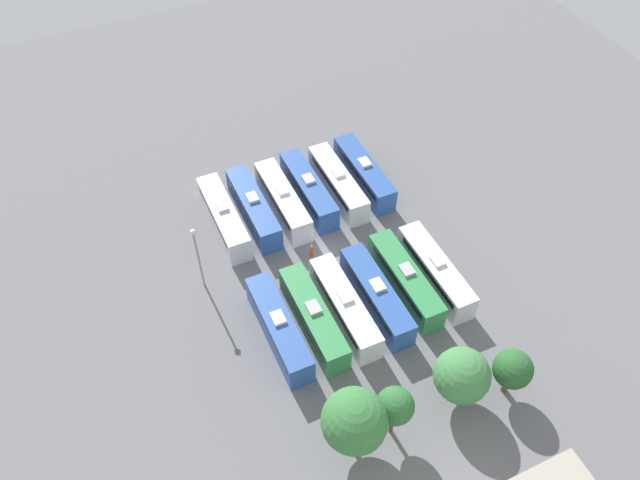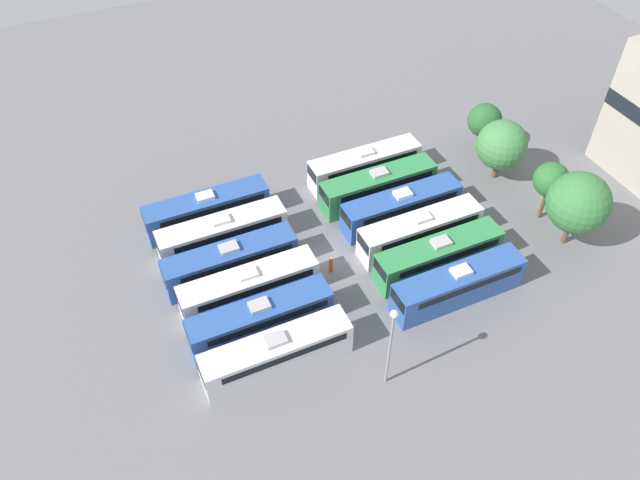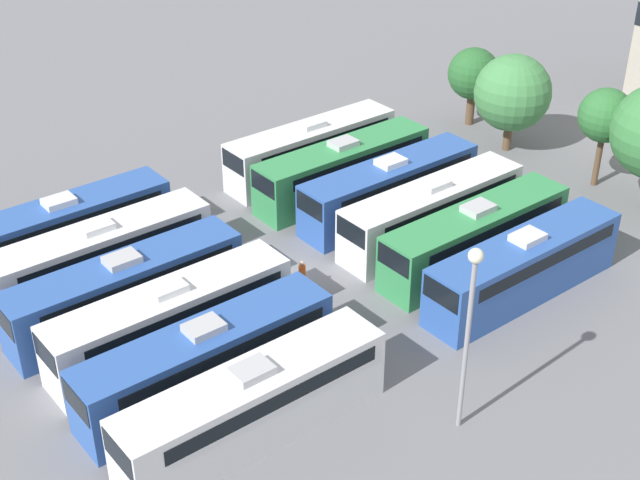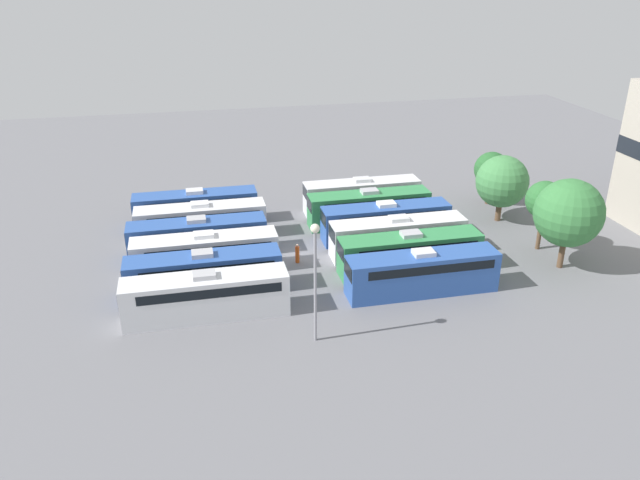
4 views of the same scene
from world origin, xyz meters
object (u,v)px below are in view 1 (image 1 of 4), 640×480
Objects in this scene: bus_8 at (377,295)px; bus_11 at (279,328)px; bus_6 at (436,271)px; tree_2 at (395,406)px; tree_3 at (354,421)px; bus_5 at (224,217)px; tree_1 at (462,376)px; bus_1 at (338,183)px; bus_9 at (345,307)px; worker_person at (312,251)px; bus_10 at (314,317)px; bus_0 at (364,173)px; bus_3 at (283,200)px; bus_7 at (405,280)px; tree_0 at (513,369)px; bus_2 at (309,189)px; bus_4 at (254,208)px; light_pole at (197,249)px.

bus_11 is at bearing -2.49° from bus_8.
bus_6 is 7.09m from bus_8.
tree_3 is (3.72, -0.11, 0.26)m from tree_2.
tree_1 is at bearing 112.89° from bus_5.
tree_2 reaches higher than bus_1.
bus_9 is at bearing -0.70° from bus_8.
tree_1 is (-4.98, 21.10, 3.24)m from worker_person.
bus_10 is 13.15m from tree_2.
bus_9 is at bearing 57.38° from bus_0.
bus_3 is 17.50m from bus_7.
bus_1 and bus_8 have the same top height.
bus_0 is at bearing -130.21° from bus_10.
bus_0 is 32.06m from tree_2.
tree_0 is (-16.74, 13.88, 1.97)m from bus_11.
bus_11 is (14.06, 0.06, 0.00)m from bus_7.
tree_3 reaches higher than bus_8.
tree_0 reaches higher than bus_9.
tree_1 is at bearing 93.43° from bus_2.
bus_2 is at bearing -101.75° from bus_9.
bus_3 is 1.79× the size of tree_1.
bus_10 is at bearing 57.37° from bus_1.
tree_1 is (1.86, 28.75, 2.28)m from bus_1.
bus_3 is at bearing -71.95° from tree_0.
tree_1 is (5.35, 12.46, 2.28)m from bus_6.
bus_0 is at bearing -122.62° from bus_9.
tree_0 is 0.85× the size of tree_1.
bus_6 is at bearing -178.91° from bus_9.
bus_10 is (13.98, 0.09, 0.00)m from bus_6.
bus_4 is 1.00× the size of bus_7.
bus_4 is at bearing -101.97° from bus_11.
tree_0 reaches higher than bus_3.
tree_2 is at bearing 100.34° from bus_5.
bus_8 is at bearing 179.30° from bus_9.
tree_2 is at bearing 46.27° from bus_6.
tree_0 reaches higher than bus_10.
tree_2 reaches higher than bus_6.
bus_3 is at bearing -79.77° from tree_1.
bus_8 is at bearing 77.73° from bus_1.
bus_10 is (6.88, 16.82, 0.00)m from bus_2.
bus_7 is (-14.15, 16.32, 0.00)m from bus_5.
tree_2 is at bearing 67.67° from bus_8.
tree_1 reaches higher than bus_8.
bus_1 is 1.38× the size of light_pole.
light_pole is (11.98, -1.00, 4.93)m from worker_person.
bus_7 is 1.00× the size of bus_9.
tree_0 is 15.27m from tree_3.
bus_10 is 1.53× the size of tree_3.
tree_3 is at bearing 46.02° from bus_7.
bus_2 is 1.00× the size of bus_9.
worker_person is 21.87m from tree_2.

